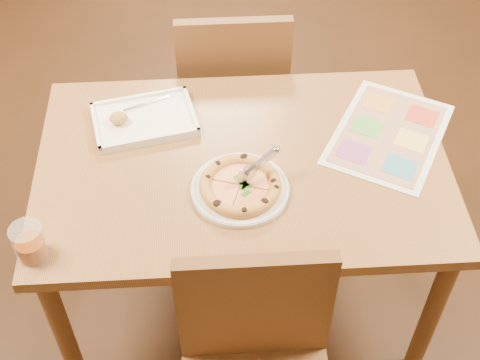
{
  "coord_description": "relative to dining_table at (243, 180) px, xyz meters",
  "views": [
    {
      "loc": [
        -0.1,
        -1.46,
        2.23
      ],
      "look_at": [
        -0.02,
        -0.12,
        0.77
      ],
      "focal_mm": 50.0,
      "sensor_mm": 36.0,
      "label": 1
    }
  ],
  "objects": [
    {
      "name": "dining_table",
      "position": [
        0.0,
        0.0,
        0.0
      ],
      "size": [
        1.3,
        0.85,
        0.72
      ],
      "color": "brown",
      "rests_on": "ground"
    },
    {
      "name": "chair_far",
      "position": [
        -0.0,
        0.6,
        -0.07
      ],
      "size": [
        0.42,
        0.42,
        0.47
      ],
      "rotation": [
        0.0,
        0.0,
        3.14
      ],
      "color": "brown",
      "rests_on": "ground"
    },
    {
      "name": "glass_tumbler",
      "position": [
        -0.6,
        -0.33,
        0.13
      ],
      "size": [
        0.09,
        0.09,
        0.11
      ],
      "rotation": [
        0.0,
        0.0,
        0.25
      ],
      "color": "#7B3509",
      "rests_on": "dining_table"
    },
    {
      "name": "pizza_cutter",
      "position": [
        0.04,
        -0.1,
        0.17
      ],
      "size": [
        0.13,
        0.09,
        0.09
      ],
      "rotation": [
        0.0,
        0.0,
        0.56
      ],
      "color": "silver",
      "rests_on": "pizza"
    },
    {
      "name": "menu",
      "position": [
        0.49,
        0.09,
        0.09
      ],
      "size": [
        0.51,
        0.56,
        0.0
      ],
      "primitive_type": "cube",
      "rotation": [
        0.0,
        0.0,
        -0.51
      ],
      "color": "silver",
      "rests_on": "dining_table"
    },
    {
      "name": "pizza",
      "position": [
        -0.02,
        -0.13,
        0.11
      ],
      "size": [
        0.25,
        0.25,
        0.04
      ],
      "rotation": [
        0.0,
        0.0,
        -0.32
      ],
      "color": "gold",
      "rests_on": "plate"
    },
    {
      "name": "appetizer_tray",
      "position": [
        -0.32,
        0.2,
        0.1
      ],
      "size": [
        0.37,
        0.29,
        0.06
      ],
      "rotation": [
        0.0,
        0.0,
        0.21
      ],
      "color": "white",
      "rests_on": "dining_table"
    },
    {
      "name": "chair_near",
      "position": [
        0.0,
        -0.6,
        -0.07
      ],
      "size": [
        0.42,
        0.42,
        0.47
      ],
      "color": "brown",
      "rests_on": "ground"
    },
    {
      "name": "plate",
      "position": [
        -0.02,
        -0.12,
        0.09
      ],
      "size": [
        0.39,
        0.39,
        0.02
      ],
      "primitive_type": "cylinder",
      "rotation": [
        0.0,
        0.0,
        -0.44
      ],
      "color": "silver",
      "rests_on": "dining_table"
    }
  ]
}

